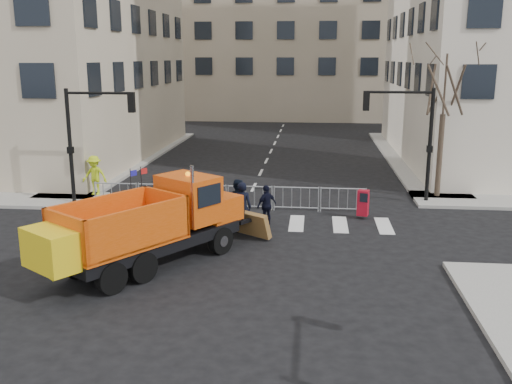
# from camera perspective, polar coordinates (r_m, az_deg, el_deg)

# --- Properties ---
(ground) EXTENTS (120.00, 120.00, 0.00)m
(ground) POSITION_cam_1_polar(r_m,az_deg,el_deg) (18.95, -4.11, -7.63)
(ground) COLOR black
(ground) RESTS_ON ground
(sidewalk_back) EXTENTS (64.00, 5.00, 0.15)m
(sidewalk_back) POSITION_cam_1_polar(r_m,az_deg,el_deg) (26.95, -1.02, -1.03)
(sidewalk_back) COLOR gray
(sidewalk_back) RESTS_ON ground
(building_far) EXTENTS (30.00, 18.00, 24.00)m
(building_far) POSITION_cam_1_polar(r_m,az_deg,el_deg) (69.68, 3.42, 17.66)
(building_far) COLOR gray
(building_far) RESTS_ON ground
(traffic_light_left) EXTENTS (0.18, 0.18, 5.40)m
(traffic_light_left) POSITION_cam_1_polar(r_m,az_deg,el_deg) (27.59, -18.08, 4.21)
(traffic_light_left) COLOR black
(traffic_light_left) RESTS_ON ground
(traffic_light_right) EXTENTS (0.18, 0.18, 5.40)m
(traffic_light_right) POSITION_cam_1_polar(r_m,az_deg,el_deg) (27.74, 16.98, 4.34)
(traffic_light_right) COLOR black
(traffic_light_right) RESTS_ON ground
(crowd_barriers) EXTENTS (12.60, 0.60, 1.10)m
(crowd_barriers) POSITION_cam_1_polar(r_m,az_deg,el_deg) (26.07, -2.90, -0.47)
(crowd_barriers) COLOR #9EA0A5
(crowd_barriers) RESTS_ON ground
(street_tree) EXTENTS (3.00, 3.00, 7.50)m
(street_tree) POSITION_cam_1_polar(r_m,az_deg,el_deg) (28.72, 18.13, 6.66)
(street_tree) COLOR #382B21
(street_tree) RESTS_ON ground
(plow_truck) EXTENTS (6.81, 8.42, 3.36)m
(plow_truck) POSITION_cam_1_polar(r_m,az_deg,el_deg) (18.92, -10.90, -3.11)
(plow_truck) COLOR black
(plow_truck) RESTS_ON ground
(cop_a) EXTENTS (0.76, 0.51, 2.05)m
(cop_a) POSITION_cam_1_polar(r_m,az_deg,el_deg) (22.39, -1.41, -1.53)
(cop_a) COLOR black
(cop_a) RESTS_ON ground
(cop_b) EXTENTS (1.08, 0.92, 1.94)m
(cop_b) POSITION_cam_1_polar(r_m,az_deg,el_deg) (23.37, -1.90, -1.03)
(cop_b) COLOR black
(cop_b) RESTS_ON ground
(cop_c) EXTENTS (0.98, 1.00, 1.68)m
(cop_c) POSITION_cam_1_polar(r_m,az_deg,el_deg) (23.42, 1.06, -1.32)
(cop_c) COLOR black
(cop_c) RESTS_ON ground
(worker) EXTENTS (1.30, 0.81, 1.94)m
(worker) POSITION_cam_1_polar(r_m,az_deg,el_deg) (29.04, -15.84, 1.62)
(worker) COLOR #BFDA19
(worker) RESTS_ON sidewalk_back
(newspaper_box) EXTENTS (0.54, 0.51, 1.10)m
(newspaper_box) POSITION_cam_1_polar(r_m,az_deg,el_deg) (24.77, 10.65, -1.07)
(newspaper_box) COLOR maroon
(newspaper_box) RESTS_ON sidewalk_back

